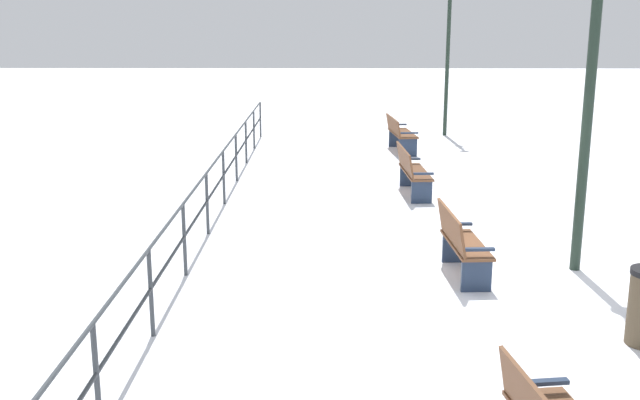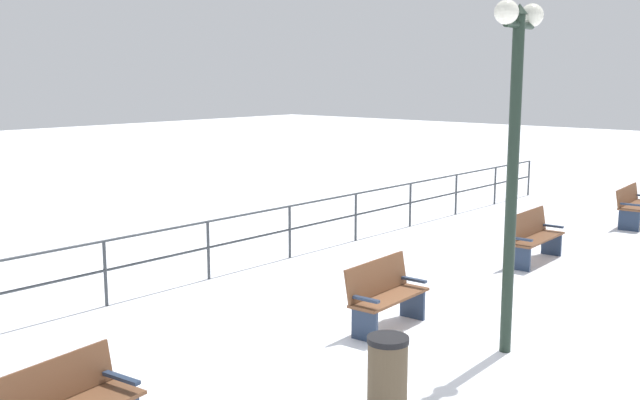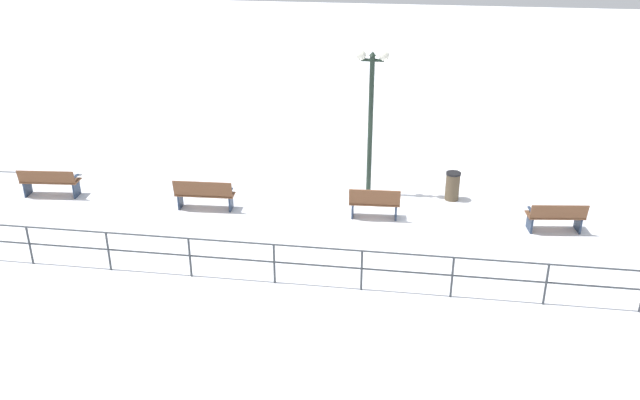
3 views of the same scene
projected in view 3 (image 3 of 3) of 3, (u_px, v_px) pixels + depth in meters
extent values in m
plane|color=white|center=(374.00, 218.00, 18.56)|extent=(80.00, 80.00, 0.00)
cube|color=brown|center=(555.00, 215.00, 17.70)|extent=(0.70, 1.52, 0.04)
cube|color=brown|center=(559.00, 212.00, 17.37)|extent=(0.29, 1.47, 0.40)
cube|color=#23334C|center=(578.00, 223.00, 17.78)|extent=(0.47, 0.11, 0.44)
cube|color=#23334C|center=(530.00, 223.00, 17.80)|extent=(0.47, 0.11, 0.44)
cube|color=#23334C|center=(580.00, 211.00, 17.66)|extent=(0.47, 0.13, 0.04)
cube|color=#23334C|center=(531.00, 211.00, 17.68)|extent=(0.47, 0.13, 0.04)
cube|color=brown|center=(374.00, 203.00, 18.42)|extent=(0.50, 1.40, 0.04)
cube|color=brown|center=(375.00, 197.00, 18.12)|extent=(0.19, 1.38, 0.46)
cube|color=#23334C|center=(396.00, 211.00, 18.46)|extent=(0.39, 0.07, 0.44)
cube|color=#23334C|center=(353.00, 209.00, 18.56)|extent=(0.39, 0.07, 0.44)
cube|color=#23334C|center=(396.00, 199.00, 18.34)|extent=(0.39, 0.09, 0.04)
cube|color=#23334C|center=(353.00, 197.00, 18.44)|extent=(0.39, 0.09, 0.04)
cube|color=brown|center=(205.00, 194.00, 18.94)|extent=(0.51, 1.68, 0.04)
cube|color=brown|center=(202.00, 189.00, 18.64)|extent=(0.20, 1.66, 0.46)
cube|color=#23334C|center=(231.00, 202.00, 18.96)|extent=(0.39, 0.07, 0.45)
cube|color=#23334C|center=(180.00, 200.00, 19.09)|extent=(0.39, 0.07, 0.45)
cube|color=#23334C|center=(230.00, 191.00, 18.84)|extent=(0.39, 0.09, 0.04)
cube|color=#23334C|center=(180.00, 189.00, 18.97)|extent=(0.39, 0.09, 0.04)
cube|color=brown|center=(51.00, 181.00, 19.76)|extent=(0.64, 1.71, 0.04)
cube|color=brown|center=(46.00, 177.00, 19.44)|extent=(0.25, 1.67, 0.40)
cube|color=#23334C|center=(77.00, 189.00, 19.82)|extent=(0.45, 0.09, 0.47)
cube|color=#23334C|center=(28.00, 187.00, 19.89)|extent=(0.45, 0.09, 0.47)
cube|color=#23334C|center=(75.00, 177.00, 19.69)|extent=(0.45, 0.11, 0.04)
cube|color=#23334C|center=(26.00, 176.00, 19.77)|extent=(0.45, 0.11, 0.04)
cylinder|color=#1E2D23|center=(370.00, 128.00, 19.21)|extent=(0.14, 0.14, 4.11)
cylinder|color=#1E2D23|center=(372.00, 60.00, 18.41)|extent=(0.08, 0.63, 0.08)
sphere|color=white|center=(384.00, 56.00, 18.32)|extent=(0.28, 0.28, 0.28)
sphere|color=white|center=(361.00, 55.00, 18.40)|extent=(0.28, 0.28, 0.28)
cone|color=#1E2D23|center=(373.00, 54.00, 18.34)|extent=(0.20, 0.20, 0.12)
cylinder|color=#383D42|center=(546.00, 285.00, 14.46)|extent=(0.05, 0.05, 0.99)
cylinder|color=#383D42|center=(452.00, 277.00, 14.72)|extent=(0.05, 0.05, 0.99)
cylinder|color=#383D42|center=(362.00, 271.00, 14.99)|extent=(0.05, 0.05, 0.99)
cylinder|color=#383D42|center=(274.00, 264.00, 15.26)|extent=(0.05, 0.05, 0.99)
cylinder|color=#383D42|center=(190.00, 258.00, 15.53)|extent=(0.05, 0.05, 0.99)
cylinder|color=#383D42|center=(108.00, 251.00, 15.80)|extent=(0.05, 0.05, 0.99)
cylinder|color=#383D42|center=(30.00, 245.00, 16.06)|extent=(0.05, 0.05, 0.99)
cylinder|color=#383D42|center=(362.00, 251.00, 14.79)|extent=(0.04, 23.77, 0.04)
cylinder|color=#383D42|center=(362.00, 269.00, 14.97)|extent=(0.04, 23.77, 0.04)
cylinder|color=brown|center=(452.00, 187.00, 19.54)|extent=(0.40, 0.40, 0.78)
cylinder|color=black|center=(454.00, 173.00, 19.36)|extent=(0.42, 0.42, 0.06)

